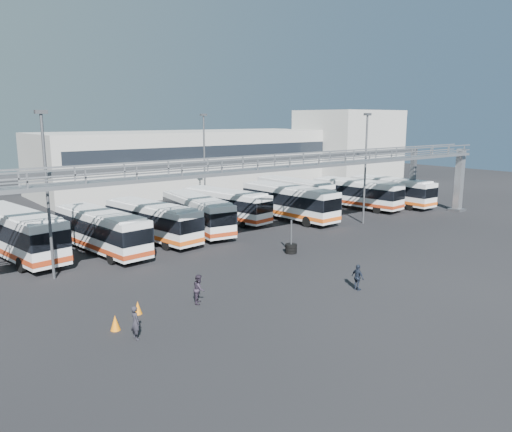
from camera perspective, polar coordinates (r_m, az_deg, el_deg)
ground at (r=34.88m, az=8.34°, el=-5.22°), size 140.00×140.00×0.00m
gantry at (r=37.98m, az=2.12°, el=4.70°), size 51.40×5.15×7.10m
warehouse at (r=71.19m, az=-7.40°, el=6.38°), size 42.00×14.00×8.00m
building_right at (r=83.26m, az=10.49°, el=7.99°), size 14.00×12.00×11.00m
light_pole_left at (r=32.25m, az=-22.79°, el=3.10°), size 0.70×0.35×10.21m
light_pole_mid at (r=47.32m, az=12.41°, el=5.98°), size 0.70×0.35×10.21m
light_pole_back at (r=53.29m, az=-5.93°, el=6.72°), size 0.70×0.35×10.21m
bus_1 at (r=38.80m, az=-25.77°, el=-1.65°), size 4.22×11.64×3.46m
bus_2 at (r=38.21m, az=-17.27°, el=-1.50°), size 3.47×10.50×3.13m
bus_3 at (r=40.86m, az=-11.79°, el=-0.47°), size 3.78×10.39×3.09m
bus_4 at (r=43.43m, az=-6.76°, el=0.42°), size 3.83×10.61×3.15m
bus_5 at (r=47.64m, az=-3.53°, el=1.35°), size 4.01×10.29×3.05m
bus_6 at (r=48.52m, az=3.81°, el=1.72°), size 3.03×11.11×3.34m
bus_7 at (r=55.41m, az=4.34°, el=2.78°), size 2.59×10.44×3.16m
bus_8 at (r=55.76m, az=11.43°, el=2.63°), size 3.58×10.54×3.14m
bus_9 at (r=58.60m, az=15.21°, el=2.85°), size 2.44×10.29×3.12m
pedestrian_a at (r=23.37m, az=-13.61°, el=-11.74°), size 0.38×0.57×1.56m
pedestrian_b at (r=27.05m, az=-6.53°, el=-8.27°), size 0.95×0.97×1.58m
pedestrian_d at (r=29.42m, az=11.55°, el=-6.89°), size 0.44×0.92×1.52m
cone_left at (r=24.66m, az=-15.79°, el=-11.65°), size 0.58×0.58×0.74m
cone_right at (r=26.30m, az=-13.36°, el=-10.14°), size 0.49×0.49×0.68m
tire_stack at (r=36.73m, az=4.03°, el=-3.62°), size 0.87×0.87×2.48m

